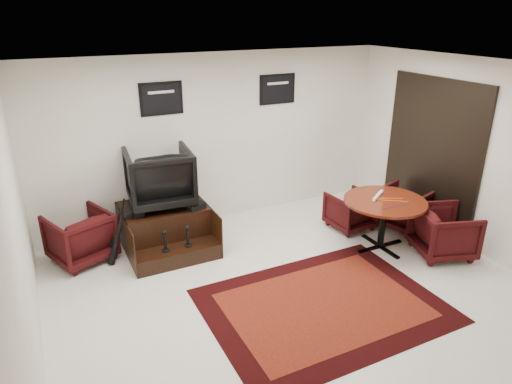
# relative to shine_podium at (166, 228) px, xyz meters

# --- Properties ---
(ground) EXTENTS (6.00, 6.00, 0.00)m
(ground) POSITION_rel_shine_podium_xyz_m (1.15, -1.85, -0.30)
(ground) COLOR white
(ground) RESTS_ON ground
(room_shell) EXTENTS (6.02, 5.02, 2.81)m
(room_shell) POSITION_rel_shine_podium_xyz_m (1.55, -1.73, 1.49)
(room_shell) COLOR white
(room_shell) RESTS_ON ground
(area_rug) EXTENTS (2.83, 2.13, 0.01)m
(area_rug) POSITION_rel_shine_podium_xyz_m (1.30, -2.36, -0.29)
(area_rug) COLOR black
(area_rug) RESTS_ON ground
(shine_podium) EXTENTS (1.26, 1.30, 0.65)m
(shine_podium) POSITION_rel_shine_podium_xyz_m (0.00, 0.00, 0.00)
(shine_podium) COLOR black
(shine_podium) RESTS_ON ground
(shine_chair) EXTENTS (1.01, 0.96, 0.96)m
(shine_chair) POSITION_rel_shine_podium_xyz_m (0.00, 0.14, 0.83)
(shine_chair) COLOR black
(shine_chair) RESTS_ON shine_podium
(shoes_pair) EXTENTS (0.29, 0.33, 0.10)m
(shoes_pair) POSITION_rel_shine_podium_xyz_m (-0.47, -0.08, 0.40)
(shoes_pair) COLOR black
(shoes_pair) RESTS_ON shine_podium
(polish_kit) EXTENTS (0.30, 0.25, 0.09)m
(polish_kit) POSITION_rel_shine_podium_xyz_m (0.41, -0.25, 0.39)
(polish_kit) COLOR black
(polish_kit) RESTS_ON shine_podium
(umbrella_black) EXTENTS (0.29, 0.11, 0.78)m
(umbrella_black) POSITION_rel_shine_podium_xyz_m (-0.76, -0.20, 0.09)
(umbrella_black) COLOR black
(umbrella_black) RESTS_ON ground
(umbrella_hooked) EXTENTS (0.35, 0.13, 0.94)m
(umbrella_hooked) POSITION_rel_shine_podium_xyz_m (-0.71, -0.02, 0.17)
(umbrella_hooked) COLOR black
(umbrella_hooked) RESTS_ON ground
(armchair_side) EXTENTS (1.00, 0.97, 0.81)m
(armchair_side) POSITION_rel_shine_podium_xyz_m (-1.21, 0.14, 0.11)
(armchair_side) COLOR black
(armchair_side) RESTS_ON ground
(meeting_table) EXTENTS (1.21, 1.21, 0.79)m
(meeting_table) POSITION_rel_shine_podium_xyz_m (2.92, -1.50, 0.40)
(meeting_table) COLOR #441509
(meeting_table) RESTS_ON ground
(table_chair_back) EXTENTS (0.70, 0.66, 0.68)m
(table_chair_back) POSITION_rel_shine_podium_xyz_m (2.92, -0.72, 0.04)
(table_chair_back) COLOR black
(table_chair_back) RESTS_ON ground
(table_chair_window) EXTENTS (0.88, 0.91, 0.76)m
(table_chair_window) POSITION_rel_shine_podium_xyz_m (3.72, -1.09, 0.08)
(table_chair_window) COLOR black
(table_chair_window) RESTS_ON ground
(table_chair_corner) EXTENTS (0.94, 0.97, 0.80)m
(table_chair_corner) POSITION_rel_shine_podium_xyz_m (3.60, -2.06, 0.10)
(table_chair_corner) COLOR black
(table_chair_corner) RESTS_ON ground
(paper_roll) EXTENTS (0.38, 0.27, 0.05)m
(paper_roll) POSITION_rel_shine_podium_xyz_m (2.90, -1.35, 0.52)
(paper_roll) COLOR white
(paper_roll) RESTS_ON meeting_table
(table_clutter) EXTENTS (0.55, 0.39, 0.01)m
(table_clutter) POSITION_rel_shine_podium_xyz_m (2.97, -1.59, 0.50)
(table_clutter) COLOR #E5560C
(table_clutter) RESTS_ON meeting_table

